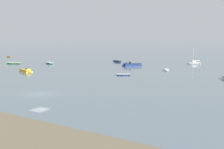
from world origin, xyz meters
TOP-DOWN VIEW (x-y plane):
  - ground_plane at (0.00, 0.00)m, footprint 800.00×800.00m
  - rowboat_moored_0 at (-33.24, 35.15)m, footprint 4.48×3.02m
  - rowboat_moored_1 at (-42.36, 28.75)m, footprint 4.68×3.37m
  - rowboat_moored_3 at (-18.52, 51.87)m, footprint 4.71×3.41m
  - rowboat_moored_4 at (4.46, 39.64)m, footprint 2.70×3.57m
  - rowboat_moored_6 at (-0.09, 25.68)m, footprint 3.35×2.75m
  - rowboat_moored_7 at (-65.36, 44.92)m, footprint 2.98×1.38m
  - motorboat_moored_1 at (-22.81, 17.25)m, footprint 5.20×3.11m
  - sailboat_moored_3 at (4.93, 59.99)m, footprint 4.19×4.53m
  - motorboat_moored_2 at (-8.81, 43.40)m, footprint 5.50×5.79m

SIDE VIEW (x-z plane):
  - ground_plane at x=0.00m, z-range 0.00..0.00m
  - rowboat_moored_7 at x=-65.36m, z-range -0.10..0.35m
  - rowboat_moored_6 at x=-0.09m, z-range -0.12..0.40m
  - rowboat_moored_4 at x=4.46m, z-range -0.12..0.42m
  - rowboat_moored_0 at x=-33.24m, z-range -0.15..0.52m
  - rowboat_moored_1 at x=-42.36m, z-range -0.16..0.54m
  - rowboat_moored_3 at x=-18.52m, z-range -0.16..0.55m
  - sailboat_moored_3 at x=4.93m, z-range -2.42..2.87m
  - motorboat_moored_1 at x=-22.81m, z-range -0.61..1.08m
  - motorboat_moored_2 at x=-8.81m, z-range -0.74..1.30m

